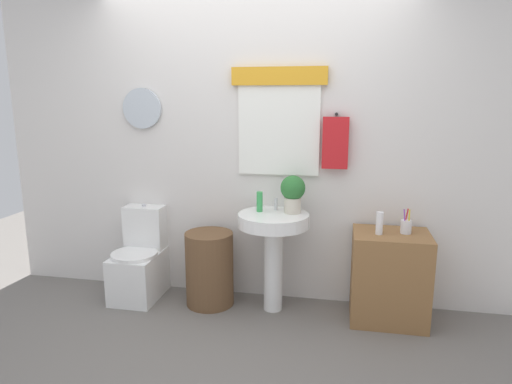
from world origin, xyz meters
TOP-DOWN VIEW (x-y plane):
  - ground_plane at (0.00, 0.00)m, footprint 8.00×8.00m
  - back_wall at (0.00, 1.15)m, footprint 4.40×0.18m
  - toilet at (-0.95, 0.89)m, footprint 0.38×0.51m
  - laundry_hamper at (-0.32, 0.85)m, footprint 0.39×0.39m
  - pedestal_sink at (0.21, 0.85)m, footprint 0.55×0.55m
  - faucet at (0.21, 0.97)m, footprint 0.03×0.03m
  - wooden_cabinet at (1.10, 0.85)m, footprint 0.56×0.44m
  - soap_bottle at (0.09, 0.90)m, footprint 0.05×0.05m
  - potted_plant at (0.35, 0.91)m, footprint 0.19×0.19m
  - lotion_bottle at (1.00, 0.81)m, footprint 0.05×0.05m
  - toothbrush_cup at (1.20, 0.87)m, footprint 0.08×0.08m

SIDE VIEW (x-z plane):
  - ground_plane at x=0.00m, z-range 0.00..0.00m
  - toilet at x=-0.95m, z-range -0.10..0.68m
  - laundry_hamper at x=-0.32m, z-range 0.00..0.61m
  - wooden_cabinet at x=1.10m, z-range 0.00..0.69m
  - pedestal_sink at x=0.21m, z-range 0.21..1.01m
  - toothbrush_cup at x=1.20m, z-range 0.65..0.84m
  - lotion_bottle at x=1.00m, z-range 0.69..0.86m
  - faucet at x=0.21m, z-range 0.79..0.89m
  - soap_bottle at x=0.09m, z-range 0.79..0.95m
  - potted_plant at x=0.35m, z-range 0.82..1.11m
  - back_wall at x=0.00m, z-range 0.00..2.60m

